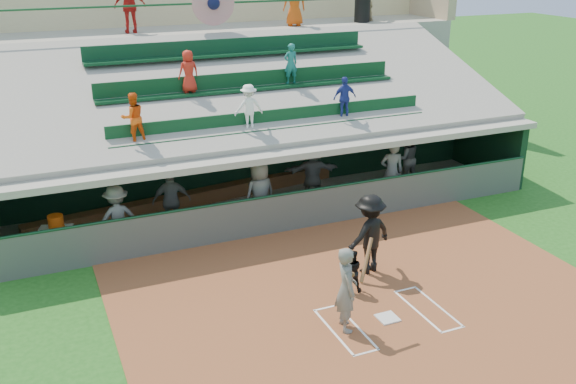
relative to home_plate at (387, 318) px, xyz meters
name	(u,v)px	position (x,y,z in m)	size (l,w,h in m)	color
ground	(387,319)	(0.00, 0.00, -0.04)	(100.00, 100.00, 0.00)	#1D5517
dirt_slab	(376,308)	(0.00, 0.50, -0.03)	(11.00, 9.00, 0.02)	brown
home_plate	(387,318)	(0.00, 0.00, 0.00)	(0.43, 0.43, 0.03)	silver
batters_box_chalk	(387,318)	(0.00, 0.00, -0.01)	(2.65, 1.85, 0.01)	white
dugout_floor	(271,207)	(0.00, 6.75, -0.02)	(16.00, 3.50, 0.04)	gray
concourse_slab	(205,90)	(0.00, 13.50, 2.26)	(20.00, 3.00, 4.60)	gray
grandstand	(230,108)	(-0.01, 10.52, 2.22)	(20.40, 10.40, 7.80)	#515751
batter_at_plate	(346,289)	(-1.00, 0.05, 0.91)	(0.91, 0.79, 1.95)	#5A5C57
catcher	(351,271)	(-0.16, 1.36, 0.50)	(0.50, 0.39, 1.02)	black
home_umpire	(369,234)	(0.68, 2.05, 0.98)	(1.28, 0.74, 1.98)	black
dugout_bench	(251,186)	(-0.13, 8.14, 0.22)	(14.05, 0.42, 0.42)	brown
white_table	(57,242)	(-6.22, 5.91, 0.36)	(0.82, 0.61, 0.71)	white
water_cooler	(56,223)	(-6.18, 5.84, 0.91)	(0.39, 0.39, 0.39)	#E6530D
dugout_player_a	(117,218)	(-4.70, 5.64, 0.88)	(1.13, 0.65, 1.75)	#61645F
dugout_player_b	(172,201)	(-3.14, 6.21, 0.90)	(1.05, 0.44, 1.79)	#555853
dugout_player_c	(260,194)	(-0.78, 5.60, 0.96)	(0.93, 0.61, 1.90)	#585954
dugout_player_d	(312,172)	(1.38, 6.76, 0.92)	(1.69, 0.54, 1.82)	#5F615B
dugout_player_e	(392,172)	(3.54, 5.68, 0.98)	(0.71, 0.47, 1.95)	#60635D
dugout_player_f	(406,158)	(4.83, 6.87, 0.89)	(0.86, 0.67, 1.78)	#62645F
trash_bin	(362,10)	(6.34, 12.86, 5.03)	(0.62, 0.62, 0.93)	black
concourse_staff_a	(130,6)	(-2.65, 13.03, 5.47)	(1.06, 0.44, 1.81)	red
concourse_staff_b	(294,2)	(3.38, 12.77, 5.42)	(0.83, 0.54, 1.70)	#CB470B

